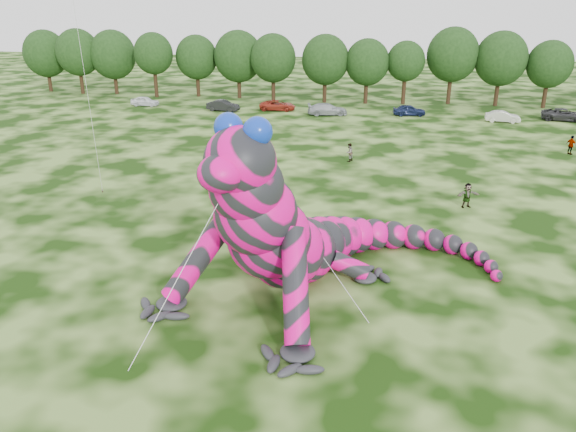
# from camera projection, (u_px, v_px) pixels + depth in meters

# --- Properties ---
(ground) EXTENTS (240.00, 240.00, 0.00)m
(ground) POSITION_uv_depth(u_px,v_px,m) (402.00, 313.00, 27.37)
(ground) COLOR #16330A
(ground) RESTS_ON ground
(inflatable_gecko) EXTENTS (23.03, 24.62, 9.81)m
(inflatable_gecko) POSITION_uv_depth(u_px,v_px,m) (301.00, 193.00, 28.94)
(inflatable_gecko) COLOR #EC0380
(inflatable_gecko) RESTS_ON ground
(tree_0) EXTENTS (6.91, 6.22, 9.51)m
(tree_0) POSITION_uv_depth(u_px,v_px,m) (47.00, 61.00, 88.53)
(tree_0) COLOR black
(tree_0) RESTS_ON ground
(tree_1) EXTENTS (6.74, 6.07, 9.81)m
(tree_1) POSITION_uv_depth(u_px,v_px,m) (79.00, 61.00, 86.41)
(tree_1) COLOR black
(tree_1) RESTS_ON ground
(tree_2) EXTENTS (7.04, 6.34, 9.64)m
(tree_2) POSITION_uv_depth(u_px,v_px,m) (114.00, 62.00, 86.25)
(tree_2) COLOR black
(tree_2) RESTS_ON ground
(tree_3) EXTENTS (5.81, 5.23, 9.44)m
(tree_3) POSITION_uv_depth(u_px,v_px,m) (154.00, 65.00, 83.58)
(tree_3) COLOR black
(tree_3) RESTS_ON ground
(tree_4) EXTENTS (6.22, 5.60, 9.06)m
(tree_4) POSITION_uv_depth(u_px,v_px,m) (197.00, 66.00, 84.20)
(tree_4) COLOR black
(tree_4) RESTS_ON ground
(tree_5) EXTENTS (7.16, 6.44, 9.80)m
(tree_5) POSITION_uv_depth(u_px,v_px,m) (238.00, 64.00, 82.79)
(tree_5) COLOR black
(tree_5) RESTS_ON ground
(tree_6) EXTENTS (6.52, 5.86, 9.49)m
(tree_6) POSITION_uv_depth(u_px,v_px,m) (273.00, 68.00, 80.36)
(tree_6) COLOR black
(tree_6) RESTS_ON ground
(tree_7) EXTENTS (6.68, 6.01, 9.48)m
(tree_7) POSITION_uv_depth(u_px,v_px,m) (325.00, 69.00, 79.29)
(tree_7) COLOR black
(tree_7) RESTS_ON ground
(tree_8) EXTENTS (6.14, 5.53, 8.94)m
(tree_8) POSITION_uv_depth(u_px,v_px,m) (367.00, 71.00, 78.63)
(tree_8) COLOR black
(tree_8) RESTS_ON ground
(tree_9) EXTENTS (5.27, 4.74, 8.68)m
(tree_9) POSITION_uv_depth(u_px,v_px,m) (405.00, 73.00, 78.18)
(tree_9) COLOR black
(tree_9) RESTS_ON ground
(tree_10) EXTENTS (7.09, 6.38, 10.50)m
(tree_10) POSITION_uv_depth(u_px,v_px,m) (452.00, 66.00, 77.98)
(tree_10) COLOR black
(tree_10) RESTS_ON ground
(tree_11) EXTENTS (7.01, 6.31, 10.07)m
(tree_11) POSITION_uv_depth(u_px,v_px,m) (500.00, 69.00, 76.70)
(tree_11) COLOR black
(tree_11) RESTS_ON ground
(tree_12) EXTENTS (5.99, 5.39, 8.97)m
(tree_12) POSITION_uv_depth(u_px,v_px,m) (548.00, 74.00, 75.50)
(tree_12) COLOR black
(tree_12) RESTS_ON ground
(car_0) EXTENTS (3.94, 1.68, 1.33)m
(car_0) POSITION_uv_depth(u_px,v_px,m) (145.00, 101.00, 78.14)
(car_0) COLOR white
(car_0) RESTS_ON ground
(car_1) EXTENTS (4.54, 2.15, 1.44)m
(car_1) POSITION_uv_depth(u_px,v_px,m) (223.00, 106.00, 74.66)
(car_1) COLOR black
(car_1) RESTS_ON ground
(car_2) EXTENTS (4.91, 2.45, 1.34)m
(car_2) POSITION_uv_depth(u_px,v_px,m) (278.00, 105.00, 75.14)
(car_2) COLOR maroon
(car_2) RESTS_ON ground
(car_3) EXTENTS (5.40, 3.04, 1.48)m
(car_3) POSITION_uv_depth(u_px,v_px,m) (327.00, 109.00, 72.20)
(car_3) COLOR #9FA4A9
(car_3) RESTS_ON ground
(car_4) EXTENTS (4.28, 2.16, 1.40)m
(car_4) POSITION_uv_depth(u_px,v_px,m) (409.00, 110.00, 71.88)
(car_4) COLOR #151E43
(car_4) RESTS_ON ground
(car_5) EXTENTS (4.18, 1.79, 1.34)m
(car_5) POSITION_uv_depth(u_px,v_px,m) (503.00, 117.00, 68.14)
(car_5) COLOR beige
(car_5) RESTS_ON ground
(car_6) EXTENTS (5.61, 3.21, 1.47)m
(car_6) POSITION_uv_depth(u_px,v_px,m) (564.00, 115.00, 68.94)
(car_6) COLOR #29292B
(car_6) RESTS_ON ground
(spectator_4) EXTENTS (0.61, 0.90, 1.79)m
(spectator_4) POSITION_uv_depth(u_px,v_px,m) (247.00, 131.00, 60.09)
(spectator_4) COLOR gray
(spectator_4) RESTS_ON ground
(spectator_3) EXTENTS (1.01, 1.15, 1.86)m
(spectator_3) POSITION_uv_depth(u_px,v_px,m) (571.00, 145.00, 54.18)
(spectator_3) COLOR gray
(spectator_3) RESTS_ON ground
(spectator_5) EXTENTS (1.78, 1.12, 1.84)m
(spectator_5) POSITION_uv_depth(u_px,v_px,m) (467.00, 195.00, 40.64)
(spectator_5) COLOR gray
(spectator_5) RESTS_ON ground
(spectator_1) EXTENTS (0.97, 1.04, 1.72)m
(spectator_1) POSITION_uv_depth(u_px,v_px,m) (349.00, 152.00, 51.94)
(spectator_1) COLOR gray
(spectator_1) RESTS_ON ground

